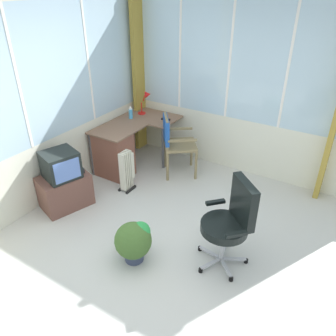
{
  "coord_description": "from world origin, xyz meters",
  "views": [
    {
      "loc": [
        -2.35,
        -1.43,
        2.77
      ],
      "look_at": [
        0.56,
        0.37,
        0.8
      ],
      "focal_mm": 35.72,
      "sensor_mm": 36.0,
      "label": 1
    }
  ],
  "objects_px": {
    "desk": "(116,150)",
    "desk_lamp": "(146,99)",
    "spray_bottle": "(131,112)",
    "tv_remote": "(166,119)",
    "wooden_armchair": "(172,138)",
    "office_chair": "(232,218)",
    "potted_plant": "(134,240)",
    "tv_on_stand": "(64,183)",
    "space_heater": "(127,170)"
  },
  "relations": [
    {
      "from": "potted_plant",
      "to": "office_chair",
      "type": "bearing_deg",
      "value": -59.32
    },
    {
      "from": "desk",
      "to": "tv_remote",
      "type": "bearing_deg",
      "value": -29.52
    },
    {
      "from": "office_chair",
      "to": "tv_remote",
      "type": "bearing_deg",
      "value": 48.31
    },
    {
      "from": "desk",
      "to": "wooden_armchair",
      "type": "bearing_deg",
      "value": -59.44
    },
    {
      "from": "spray_bottle",
      "to": "tv_remote",
      "type": "bearing_deg",
      "value": -65.06
    },
    {
      "from": "wooden_armchair",
      "to": "space_heater",
      "type": "distance_m",
      "value": 0.86
    },
    {
      "from": "tv_remote",
      "to": "tv_on_stand",
      "type": "xyz_separation_m",
      "value": [
        -1.84,
        0.46,
        -0.38
      ]
    },
    {
      "from": "wooden_armchair",
      "to": "tv_on_stand",
      "type": "relative_size",
      "value": 1.18
    },
    {
      "from": "wooden_armchair",
      "to": "potted_plant",
      "type": "bearing_deg",
      "value": -161.03
    },
    {
      "from": "spray_bottle",
      "to": "potted_plant",
      "type": "distance_m",
      "value": 2.5
    },
    {
      "from": "tv_on_stand",
      "to": "space_heater",
      "type": "relative_size",
      "value": 1.32
    },
    {
      "from": "desk",
      "to": "space_heater",
      "type": "relative_size",
      "value": 2.24
    },
    {
      "from": "wooden_armchair",
      "to": "office_chair",
      "type": "bearing_deg",
      "value": -130.97
    },
    {
      "from": "tv_on_stand",
      "to": "wooden_armchair",
      "type": "bearing_deg",
      "value": -27.25
    },
    {
      "from": "desk_lamp",
      "to": "tv_on_stand",
      "type": "bearing_deg",
      "value": 179.61
    },
    {
      "from": "tv_on_stand",
      "to": "desk",
      "type": "bearing_deg",
      "value": -1.36
    },
    {
      "from": "spray_bottle",
      "to": "potted_plant",
      "type": "bearing_deg",
      "value": -142.46
    },
    {
      "from": "tv_remote",
      "to": "tv_on_stand",
      "type": "height_order",
      "value": "tv_on_stand"
    },
    {
      "from": "potted_plant",
      "to": "tv_remote",
      "type": "bearing_deg",
      "value": 23.82
    },
    {
      "from": "spray_bottle",
      "to": "potted_plant",
      "type": "relative_size",
      "value": 0.45
    },
    {
      "from": "wooden_armchair",
      "to": "potted_plant",
      "type": "xyz_separation_m",
      "value": [
        -1.85,
        -0.64,
        -0.35
      ]
    },
    {
      "from": "tv_on_stand",
      "to": "potted_plant",
      "type": "xyz_separation_m",
      "value": [
        -0.33,
        -1.42,
        -0.09
      ]
    },
    {
      "from": "desk_lamp",
      "to": "tv_remote",
      "type": "bearing_deg",
      "value": -102.96
    },
    {
      "from": "spray_bottle",
      "to": "office_chair",
      "type": "height_order",
      "value": "office_chair"
    },
    {
      "from": "desk",
      "to": "desk_lamp",
      "type": "relative_size",
      "value": 3.65
    },
    {
      "from": "office_chair",
      "to": "space_heater",
      "type": "bearing_deg",
      "value": 72.5
    },
    {
      "from": "desk_lamp",
      "to": "space_heater",
      "type": "height_order",
      "value": "desk_lamp"
    },
    {
      "from": "office_chair",
      "to": "potted_plant",
      "type": "distance_m",
      "value": 1.08
    },
    {
      "from": "tv_remote",
      "to": "wooden_armchair",
      "type": "height_order",
      "value": "wooden_armchair"
    },
    {
      "from": "office_chair",
      "to": "potted_plant",
      "type": "bearing_deg",
      "value": 120.68
    },
    {
      "from": "tv_remote",
      "to": "space_heater",
      "type": "xyz_separation_m",
      "value": [
        -1.06,
        -0.0,
        -0.43
      ]
    },
    {
      "from": "spray_bottle",
      "to": "desk",
      "type": "bearing_deg",
      "value": -170.42
    },
    {
      "from": "space_heater",
      "to": "desk",
      "type": "bearing_deg",
      "value": 55.94
    },
    {
      "from": "wooden_armchair",
      "to": "tv_on_stand",
      "type": "xyz_separation_m",
      "value": [
        -1.52,
        0.78,
        -0.26
      ]
    },
    {
      "from": "desk",
      "to": "tv_on_stand",
      "type": "xyz_separation_m",
      "value": [
        -1.07,
        0.03,
        -0.04
      ]
    },
    {
      "from": "wooden_armchair",
      "to": "tv_on_stand",
      "type": "height_order",
      "value": "wooden_armchair"
    },
    {
      "from": "desk",
      "to": "office_chair",
      "type": "distance_m",
      "value": 2.45
    },
    {
      "from": "desk_lamp",
      "to": "spray_bottle",
      "type": "relative_size",
      "value": 1.77
    },
    {
      "from": "desk",
      "to": "spray_bottle",
      "type": "height_order",
      "value": "spray_bottle"
    },
    {
      "from": "tv_remote",
      "to": "spray_bottle",
      "type": "height_order",
      "value": "spray_bottle"
    },
    {
      "from": "wooden_armchair",
      "to": "office_chair",
      "type": "relative_size",
      "value": 0.95
    },
    {
      "from": "desk",
      "to": "desk_lamp",
      "type": "distance_m",
      "value": 1.05
    },
    {
      "from": "tv_remote",
      "to": "tv_on_stand",
      "type": "bearing_deg",
      "value": 154.01
    },
    {
      "from": "desk_lamp",
      "to": "office_chair",
      "type": "height_order",
      "value": "desk_lamp"
    },
    {
      "from": "office_chair",
      "to": "potted_plant",
      "type": "relative_size",
      "value": 2.11
    },
    {
      "from": "spray_bottle",
      "to": "tv_on_stand",
      "type": "bearing_deg",
      "value": -177.74
    },
    {
      "from": "wooden_armchair",
      "to": "tv_on_stand",
      "type": "distance_m",
      "value": 1.73
    },
    {
      "from": "office_chair",
      "to": "tv_on_stand",
      "type": "distance_m",
      "value": 2.33
    },
    {
      "from": "space_heater",
      "to": "potted_plant",
      "type": "bearing_deg",
      "value": -139.21
    },
    {
      "from": "desk_lamp",
      "to": "wooden_armchair",
      "type": "height_order",
      "value": "desk_lamp"
    }
  ]
}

